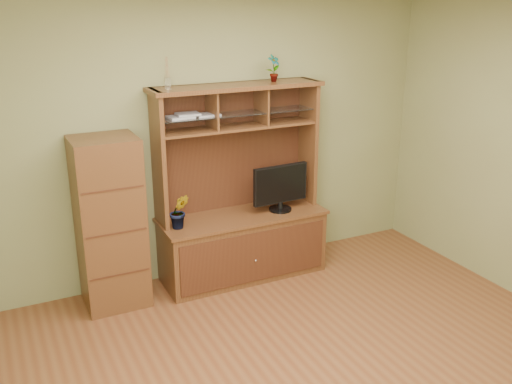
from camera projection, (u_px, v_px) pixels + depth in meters
room at (333, 202)px, 3.84m from camera, size 4.54×4.04×2.74m
media_hutch at (242, 226)px, 5.62m from camera, size 1.66×0.61×1.90m
monitor at (281, 187)px, 5.59m from camera, size 0.58×0.22×0.46m
orchid_plant at (179, 211)px, 5.18m from camera, size 0.20×0.18×0.33m
top_plant at (274, 68)px, 5.36m from camera, size 0.15×0.13×0.25m
reed_diffuser at (167, 76)px, 4.93m from camera, size 0.05×0.05×0.27m
magazines at (191, 115)px, 5.13m from camera, size 0.49×0.19×0.04m
side_cabinet at (110, 223)px, 5.01m from camera, size 0.55×0.50×1.55m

